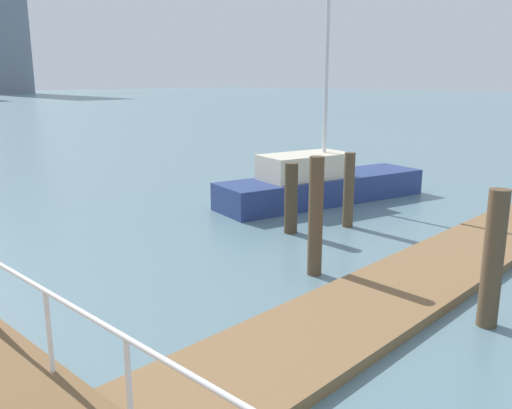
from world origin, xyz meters
name	(u,v)px	position (x,y,z in m)	size (l,w,h in m)	color
ground_plane	(21,226)	(0.00, 20.00, 0.00)	(300.00, 300.00, 0.00)	slate
floating_dock	(424,276)	(3.78, 10.27, 0.09)	(14.57, 2.00, 0.18)	olive
boardwalk_railing	(127,357)	(-3.15, 9.94, 1.24)	(0.06, 27.21, 1.08)	white
dock_piling_1	(349,190)	(6.04, 13.62, 0.99)	(0.28, 0.28, 1.99)	brown
dock_piling_2	(291,198)	(4.52, 14.33, 0.90)	(0.34, 0.34, 1.81)	#473826
dock_piling_4	(493,259)	(2.63, 8.61, 1.12)	(0.32, 0.32, 2.24)	brown
dock_piling_5	(316,217)	(2.56, 12.05, 1.20)	(0.29, 0.29, 2.41)	brown
moored_boat_0	(319,182)	(7.84, 15.96, 0.63)	(7.40, 3.47, 9.29)	navy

